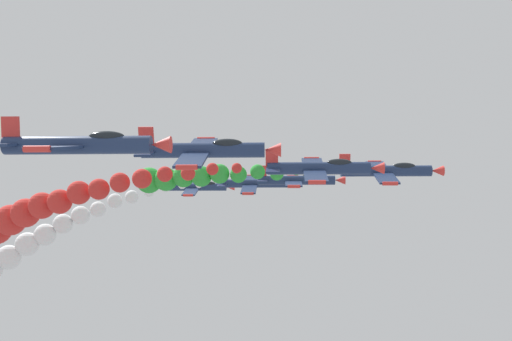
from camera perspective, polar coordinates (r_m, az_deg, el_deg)
airplane_lead at (r=57.00m, az=13.38°, el=-0.02°), size 9.22×10.35×3.41m
smoke_trail_lead at (r=58.75m, az=-6.88°, el=-0.69°), size 4.95×19.68×2.96m
airplane_left_inner at (r=65.57m, az=4.36°, el=-0.98°), size 9.46×10.35×2.90m
airplane_right_inner at (r=49.00m, az=6.66°, el=0.26°), size 9.24×10.35×3.39m
smoke_trail_right_inner at (r=61.66m, az=-22.34°, el=-4.31°), size 13.13×31.07×8.75m
airplane_left_outer at (r=72.83m, az=-0.15°, el=-1.32°), size 9.23×10.35×3.40m
smoke_trail_left_outer at (r=77.87m, az=-22.23°, el=-7.26°), size 5.64×30.77×14.94m
airplane_right_outer at (r=40.47m, az=-5.25°, el=2.12°), size 9.16×10.35×3.51m
airplane_trailing at (r=82.15m, az=-6.07°, el=-1.68°), size 9.30×10.35×3.29m
airplane_high_slot at (r=35.05m, az=-17.63°, el=2.55°), size 9.52×10.35×2.70m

